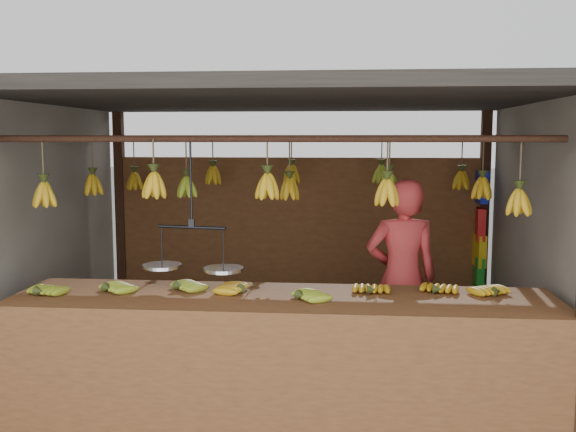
# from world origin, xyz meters

# --- Properties ---
(ground) EXTENTS (80.00, 80.00, 0.00)m
(ground) POSITION_xyz_m (0.00, 0.00, 0.00)
(ground) COLOR #5B5B57
(stall) EXTENTS (4.30, 3.30, 2.40)m
(stall) POSITION_xyz_m (0.00, 0.33, 1.97)
(stall) COLOR black
(stall) RESTS_ON ground
(counter) EXTENTS (3.82, 0.87, 0.96)m
(counter) POSITION_xyz_m (0.09, -1.23, 0.72)
(counter) COLOR brown
(counter) RESTS_ON ground
(hanging_bananas) EXTENTS (3.59, 2.25, 0.39)m
(hanging_bananas) POSITION_xyz_m (-0.00, 0.01, 1.61)
(hanging_bananas) COLOR #C38F14
(hanging_bananas) RESTS_ON ground
(balance_scale) EXTENTS (0.75, 0.36, 0.94)m
(balance_scale) POSITION_xyz_m (-0.58, -1.00, 1.12)
(balance_scale) COLOR black
(balance_scale) RESTS_ON ground
(vendor) EXTENTS (0.65, 0.47, 1.67)m
(vendor) POSITION_xyz_m (1.00, -0.14, 0.84)
(vendor) COLOR #BF3333
(vendor) RESTS_ON ground
(bag_bundles) EXTENTS (0.08, 0.26, 1.25)m
(bag_bundles) POSITION_xyz_m (1.94, 1.35, 1.01)
(bag_bundles) COLOR #1426BF
(bag_bundles) RESTS_ON ground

